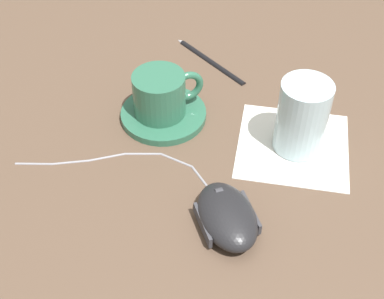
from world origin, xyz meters
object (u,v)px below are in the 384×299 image
at_px(saucer, 164,114).
at_px(computer_mouse, 227,216).
at_px(coffee_cup, 161,94).
at_px(pen, 210,59).
at_px(drinking_glass, 302,117).

height_order(saucer, computer_mouse, computer_mouse).
relative_size(coffee_cup, computer_mouse, 0.74).
bearing_deg(pen, coffee_cup, -1.34).
distance_m(coffee_cup, pen, 0.15).
bearing_deg(pen, saucer, -0.34).
bearing_deg(saucer, drinking_glass, 98.82).
xyz_separation_m(coffee_cup, computer_mouse, (0.13, 0.16, -0.02)).
bearing_deg(saucer, computer_mouse, 49.63).
distance_m(saucer, drinking_glass, 0.20).
height_order(saucer, pen, saucer).
bearing_deg(coffee_cup, pen, 178.66).
bearing_deg(coffee_cup, computer_mouse, 50.02).
xyz_separation_m(saucer, pen, (-0.15, 0.00, -0.00)).
relative_size(drinking_glass, pen, 0.67).
distance_m(saucer, computer_mouse, 0.21).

